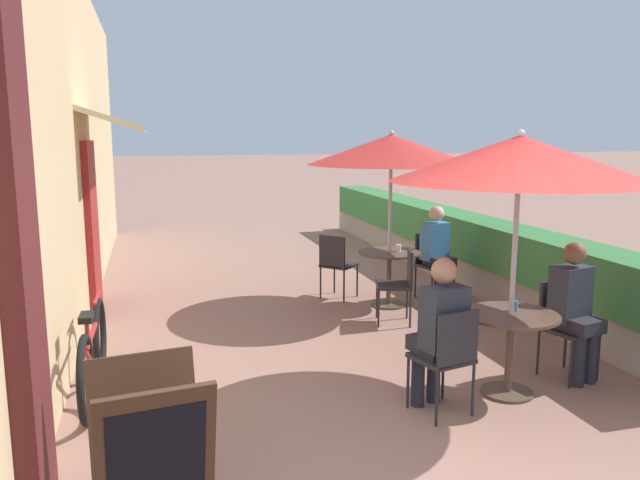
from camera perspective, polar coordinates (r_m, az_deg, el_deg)
cafe_facade_wall at (r=8.56m, az=-21.29°, el=8.40°), size 0.98×11.30×4.20m
planter_hedge at (r=9.77m, az=11.94°, el=-0.22°), size 0.60×10.30×1.01m
patio_table_near at (r=5.53m, az=16.98°, el=-8.31°), size 0.79×0.79×0.71m
patio_umbrella_near at (r=5.27m, az=17.78°, el=7.09°), size 2.09×2.09×2.22m
cafe_chair_near_left at (r=4.99m, az=11.60°, el=-10.08°), size 0.48×0.48×0.87m
seated_patron_near_left at (r=5.02m, az=10.83°, el=-7.89°), size 0.40×0.46×1.25m
cafe_chair_near_right at (r=6.11m, az=21.34°, el=-6.87°), size 0.48×0.48×0.87m
seated_patron_near_right at (r=5.99m, az=22.26°, el=-5.54°), size 0.40×0.46×1.25m
coffee_cup_near at (r=5.54m, az=17.27°, el=-5.78°), size 0.07×0.07×0.09m
patio_table_mid at (r=8.00m, az=6.33°, el=-2.39°), size 0.79×0.79×0.71m
patio_umbrella_mid at (r=7.82m, az=6.53°, el=8.21°), size 2.09×2.09×2.22m
cafe_chair_mid_left at (r=8.48m, az=10.16°, el=-1.79°), size 0.48×0.48×0.87m
seated_patron_mid_left at (r=8.37m, az=10.66°, el=-0.78°), size 0.40×0.46×1.25m
cafe_chair_mid_right at (r=8.27m, az=1.49°, el=-1.94°), size 0.57×0.57×0.87m
cafe_chair_mid_back at (r=7.29m, az=7.35°, el=-3.63°), size 0.50×0.50×0.87m
coffee_cup_mid at (r=7.97m, az=7.18°, el=-0.73°), size 0.07×0.07×0.09m
bicycle_leaning at (r=5.65m, az=-20.02°, el=-9.74°), size 0.11×1.79×0.79m
menu_board at (r=3.73m, az=-15.21°, el=-18.23°), size 0.70×0.71×0.94m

